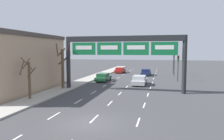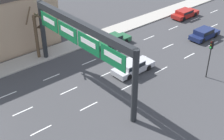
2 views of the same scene
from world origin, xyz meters
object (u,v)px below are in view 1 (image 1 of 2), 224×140
at_px(car_silver, 139,80).
at_px(tree_bare_second, 29,77).
at_px(car_green, 103,77).
at_px(traffic_light_far_end, 178,63).
at_px(tree_bare_closest, 63,65).
at_px(car_navy, 146,72).
at_px(car_red, 120,70).
at_px(sign_gantry, 123,49).
at_px(traffic_light_near_gantry, 174,58).
at_px(traffic_light_mid_block, 174,58).

height_order(car_silver, tree_bare_second, tree_bare_second).
distance_m(car_silver, car_green, 6.88).
relative_size(traffic_light_far_end, tree_bare_closest, 0.72).
relative_size(car_navy, car_red, 0.99).
bearing_deg(tree_bare_closest, car_green, 70.48).
height_order(sign_gantry, car_red, sign_gantry).
height_order(sign_gantry, traffic_light_near_gantry, sign_gantry).
relative_size(car_green, traffic_light_far_end, 1.12).
bearing_deg(sign_gantry, car_navy, 85.37).
xyz_separation_m(car_red, traffic_light_far_end, (12.17, -11.88, 2.41)).
bearing_deg(sign_gantry, traffic_light_near_gantry, 73.29).
height_order(traffic_light_mid_block, tree_bare_second, traffic_light_mid_block).
bearing_deg(car_navy, car_silver, -89.93).
bearing_deg(traffic_light_near_gantry, traffic_light_far_end, -89.21).
bearing_deg(traffic_light_near_gantry, tree_bare_closest, -121.70).
height_order(car_red, traffic_light_far_end, traffic_light_far_end).
height_order(car_silver, traffic_light_far_end, traffic_light_far_end).
relative_size(car_red, traffic_light_mid_block, 0.90).
height_order(car_green, tree_bare_closest, tree_bare_closest).
height_order(sign_gantry, tree_bare_second, sign_gantry).
height_order(sign_gantry, car_navy, sign_gantry).
height_order(traffic_light_near_gantry, traffic_light_mid_block, traffic_light_mid_block).
distance_m(traffic_light_near_gantry, traffic_light_mid_block, 5.07).
xyz_separation_m(car_red, traffic_light_mid_block, (11.92, -3.77, 2.94)).
bearing_deg(tree_bare_closest, traffic_light_far_end, 36.46).
bearing_deg(car_red, car_navy, -32.57).
bearing_deg(tree_bare_second, car_silver, 51.91).
distance_m(sign_gantry, tree_bare_closest, 8.22).
xyz_separation_m(traffic_light_mid_block, tree_bare_closest, (-15.04, -19.40, -0.39)).
height_order(car_red, traffic_light_mid_block, traffic_light_mid_block).
bearing_deg(traffic_light_mid_block, sign_gantry, -110.67).
xyz_separation_m(car_silver, car_green, (-6.36, 2.62, -0.03)).
relative_size(car_red, tree_bare_second, 1.06).
height_order(car_silver, tree_bare_closest, tree_bare_closest).
distance_m(sign_gantry, car_silver, 7.39).
distance_m(car_red, traffic_light_near_gantry, 12.36).
distance_m(car_green, car_red, 14.48).
bearing_deg(car_silver, car_green, 157.63).
bearing_deg(car_red, car_green, -90.16).
distance_m(car_navy, traffic_light_near_gantry, 8.23).
distance_m(car_navy, tree_bare_second, 27.79).
xyz_separation_m(car_green, tree_bare_closest, (-3.08, -8.70, 2.51)).
height_order(car_silver, car_green, car_silver).
distance_m(car_navy, tree_bare_closest, 21.49).
relative_size(traffic_light_far_end, tree_bare_second, 0.99).
distance_m(car_silver, traffic_light_near_gantry, 19.42).
bearing_deg(sign_gantry, tree_bare_second, -139.61).
distance_m(car_silver, tree_bare_closest, 11.50).
relative_size(car_green, traffic_light_near_gantry, 1.01).
distance_m(tree_bare_closest, tree_bare_second, 6.80).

